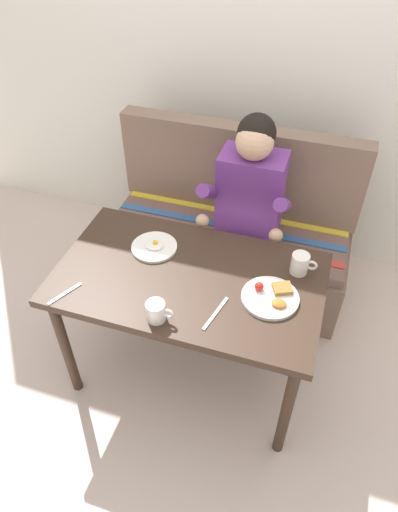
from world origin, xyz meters
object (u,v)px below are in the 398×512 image
object	(u,v)px
knife	(216,313)
plate_breakfast	(271,297)
coffee_mug	(156,311)
fork	(65,294)
person	(247,205)
table	(189,289)
coffee_mug_second	(300,263)
plate_eggs	(154,247)
couch	(229,239)

from	to	relation	value
knife	plate_breakfast	bearing A→B (deg)	50.62
coffee_mug	knife	xyz separation A→B (m)	(0.22, 0.10, -0.04)
fork	plate_breakfast	bearing A→B (deg)	41.77
person	table	bearing A→B (deg)	-102.18
coffee_mug_second	fork	xyz separation A→B (m)	(-0.94, -0.45, -0.05)
person	knife	distance (m)	0.77
fork	plate_eggs	bearing A→B (deg)	82.78
coffee_mug	person	bearing A→B (deg)	78.81
table	person	size ratio (longest dim) A/B	0.99
table	plate_eggs	world-z (taller)	plate_eggs
person	coffee_mug_second	size ratio (longest dim) A/B	10.27
coffee_mug_second	fork	size ratio (longest dim) A/B	0.69
plate_breakfast	coffee_mug_second	world-z (taller)	coffee_mug_second
couch	fork	size ratio (longest dim) A/B	8.47
couch	coffee_mug_second	size ratio (longest dim) A/B	12.20
plate_eggs	knife	bearing A→B (deg)	-37.51
plate_eggs	coffee_mug_second	bearing A→B (deg)	4.24
plate_breakfast	person	bearing A→B (deg)	112.21
plate_eggs	couch	bearing A→B (deg)	71.21
table	coffee_mug_second	world-z (taller)	coffee_mug_second
table	coffee_mug_second	bearing A→B (deg)	20.96
plate_eggs	fork	world-z (taller)	plate_eggs
table	coffee_mug	world-z (taller)	coffee_mug
couch	fork	bearing A→B (deg)	-114.54
table	fork	xyz separation A→B (m)	(-0.47, -0.27, 0.08)
person	fork	xyz separation A→B (m)	(-0.60, -0.86, -0.01)
couch	table	bearing A→B (deg)	-90.00
couch	plate_breakfast	xyz separation A→B (m)	(0.38, -0.79, 0.41)
coffee_mug	knife	world-z (taller)	coffee_mug
couch	fork	distance (m)	1.20
table	fork	distance (m)	0.55
plate_breakfast	plate_eggs	size ratio (longest dim) A/B	1.12
plate_breakfast	plate_eggs	distance (m)	0.61
person	coffee_mug	distance (m)	0.88
couch	coffee_mug	distance (m)	1.13
coffee_mug	knife	distance (m)	0.24
fork	knife	bearing A→B (deg)	33.76
coffee_mug_second	knife	size ratio (longest dim) A/B	0.59
knife	fork	bearing A→B (deg)	-158.60
coffee_mug	table	bearing A→B (deg)	80.97
knife	coffee_mug	bearing A→B (deg)	-142.70
plate_eggs	coffee_mug_second	world-z (taller)	coffee_mug_second
person	coffee_mug	size ratio (longest dim) A/B	10.27
person	plate_eggs	xyz separation A→B (m)	(-0.34, -0.46, -0.00)
coffee_mug_second	plate_eggs	bearing A→B (deg)	-175.76
table	fork	world-z (taller)	fork
coffee_mug	fork	distance (m)	0.43
table	knife	distance (m)	0.26
coffee_mug	fork	world-z (taller)	coffee_mug
person	plate_breakfast	size ratio (longest dim) A/B	4.94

